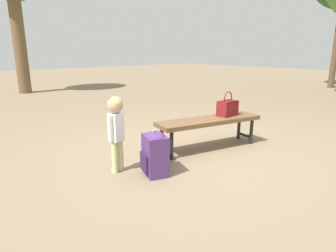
{
  "coord_description": "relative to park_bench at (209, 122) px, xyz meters",
  "views": [
    {
      "loc": [
        2.66,
        2.58,
        1.41
      ],
      "look_at": [
        0.26,
        -0.12,
        0.45
      ],
      "focal_mm": 30.76,
      "sensor_mm": 36.0,
      "label": 1
    }
  ],
  "objects": [
    {
      "name": "backpack_small",
      "position": [
        0.92,
        -0.03,
        -0.25
      ],
      "size": [
        0.18,
        0.2,
        0.29
      ],
      "color": "#4C2D66",
      "rests_on": "ground"
    },
    {
      "name": "backpack_large",
      "position": [
        1.17,
        0.19,
        -0.12
      ],
      "size": [
        0.34,
        0.38,
        0.54
      ],
      "color": "#4C2D66",
      "rests_on": "ground"
    },
    {
      "name": "child_standing",
      "position": [
        1.46,
        -0.16,
        0.21
      ],
      "size": [
        0.24,
        0.18,
        0.91
      ],
      "color": "#CCCC8C",
      "rests_on": "ground"
    },
    {
      "name": "handbag",
      "position": [
        -0.35,
        0.05,
        0.18
      ],
      "size": [
        0.33,
        0.2,
        0.37
      ],
      "color": "maroon",
      "rests_on": "park_bench"
    },
    {
      "name": "park_bench",
      "position": [
        0.0,
        0.0,
        0.0
      ],
      "size": [
        1.65,
        0.76,
        0.45
      ],
      "color": "brown",
      "rests_on": "ground"
    },
    {
      "name": "ground_plane",
      "position": [
        0.47,
        0.04,
        -0.39
      ],
      "size": [
        40.0,
        40.0,
        0.0
      ],
      "primitive_type": "plane",
      "color": "#7F6B51",
      "rests_on": "ground"
    }
  ]
}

